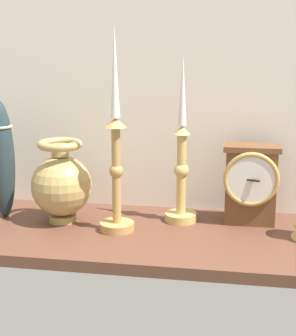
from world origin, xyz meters
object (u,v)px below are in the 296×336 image
Objects in this scene: candlestick_tall_center at (116,161)px; tall_ceramic_vase at (2,159)px; mantel_clock at (251,183)px; candlestick_tall_left at (181,168)px; brass_vase_bulbous at (61,183)px.

candlestick_tall_center is 1.59× the size of tall_ceramic_vase.
candlestick_tall_left is at bearing -175.71° from mantel_clock.
brass_vase_bulbous is 15.14cm from tall_ceramic_vase.
mantel_clock is 15.68cm from candlestick_tall_left.
mantel_clock is 56.40cm from tall_ceramic_vase.
candlestick_tall_left is 27.03cm from brass_vase_bulbous.
candlestick_tall_center is at bearing -14.97° from brass_vase_bulbous.
tall_ceramic_vase is (-40.65, -3.99, 1.40)cm from candlestick_tall_left.
tall_ceramic_vase is at bearing 170.51° from candlestick_tall_center.
mantel_clock is 42.14cm from brass_vase_bulbous.
candlestick_tall_center is 28.18cm from tall_ceramic_vase.
brass_vase_bulbous is (-26.34, -5.03, -3.42)cm from candlestick_tall_left.
tall_ceramic_vase is (-55.99, -5.14, 4.47)cm from mantel_clock.
candlestick_tall_center reaches higher than brass_vase_bulbous.
candlestick_tall_center is 15.30cm from brass_vase_bulbous.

